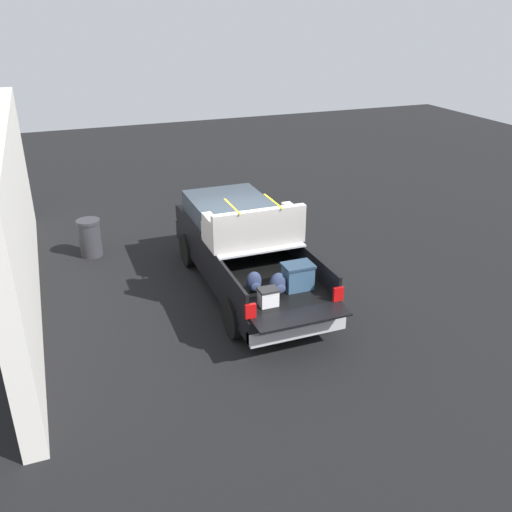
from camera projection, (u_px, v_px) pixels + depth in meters
ground_plane at (247, 289)px, 12.73m from camera, size 40.00×40.00×0.00m
pickup_truck at (241, 246)px, 12.62m from camera, size 6.05×2.06×2.23m
building_facade at (16, 217)px, 11.49m from camera, size 10.32×0.36×3.92m
trash_can at (90, 238)px, 14.26m from camera, size 0.60×0.60×0.98m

